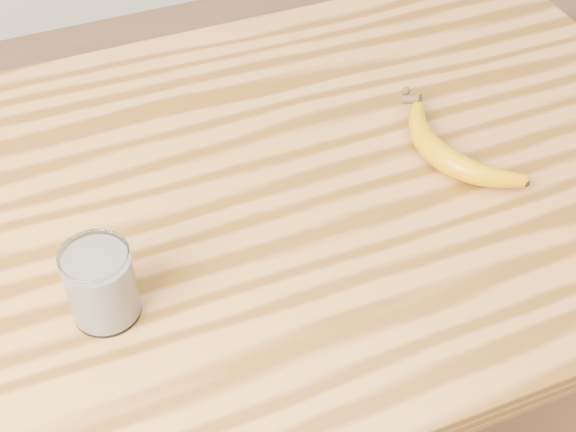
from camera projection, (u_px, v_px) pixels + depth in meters
name	position (u px, v px, depth m)	size (l,w,h in m)	color
table	(285.00, 247.00, 1.16)	(1.20, 0.80, 0.90)	#A56E34
smoothie_glass	(101.00, 285.00, 0.88)	(0.08, 0.08, 0.10)	white
banana	(441.00, 157.00, 1.08)	(0.11, 0.29, 0.04)	#C47F03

